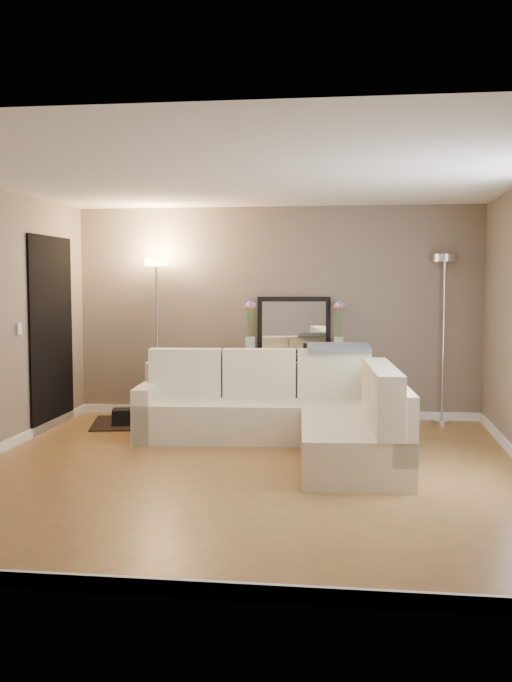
# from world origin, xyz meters

# --- Properties ---
(floor) EXTENTS (5.00, 5.50, 0.01)m
(floor) POSITION_xyz_m (0.00, 0.00, -0.01)
(floor) COLOR olive
(floor) RESTS_ON ground
(ceiling) EXTENTS (5.00, 5.50, 0.01)m
(ceiling) POSITION_xyz_m (0.00, 0.00, 2.60)
(ceiling) COLOR white
(ceiling) RESTS_ON ground
(wall_back) EXTENTS (5.00, 0.02, 2.60)m
(wall_back) POSITION_xyz_m (0.00, 2.76, 1.30)
(wall_back) COLOR gray
(wall_back) RESTS_ON ground
(wall_front) EXTENTS (5.00, 0.02, 2.60)m
(wall_front) POSITION_xyz_m (0.00, -2.76, 1.30)
(wall_front) COLOR gray
(wall_front) RESTS_ON ground
(baseboard_back) EXTENTS (5.00, 0.03, 0.10)m
(baseboard_back) POSITION_xyz_m (0.00, 2.73, 0.05)
(baseboard_back) COLOR white
(baseboard_back) RESTS_ON ground
(baseboard_front) EXTENTS (5.00, 0.03, 0.10)m
(baseboard_front) POSITION_xyz_m (0.00, -2.73, 0.05)
(baseboard_front) COLOR white
(baseboard_front) RESTS_ON ground
(doorway) EXTENTS (0.02, 1.20, 2.20)m
(doorway) POSITION_xyz_m (-2.48, 1.70, 1.10)
(doorway) COLOR black
(doorway) RESTS_ON ground
(switch_plate) EXTENTS (0.02, 0.08, 0.12)m
(switch_plate) POSITION_xyz_m (-2.48, 0.85, 1.20)
(switch_plate) COLOR white
(switch_plate) RESTS_ON ground
(sectional_sofa) EXTENTS (2.86, 2.62, 0.94)m
(sectional_sofa) POSITION_xyz_m (0.37, 1.06, 0.35)
(sectional_sofa) COLOR beige
(sectional_sofa) RESTS_ON floor
(throw_blanket) EXTENTS (0.72, 0.47, 0.09)m
(throw_blanket) POSITION_xyz_m (0.79, 1.74, 0.96)
(throw_blanket) COLOR slate
(throw_blanket) RESTS_ON sectional_sofa
(console_table) EXTENTS (1.30, 0.51, 0.78)m
(console_table) POSITION_xyz_m (0.17, 2.49, 0.44)
(console_table) COLOR black
(console_table) RESTS_ON floor
(leaning_mirror) EXTENTS (0.89, 0.16, 0.70)m
(leaning_mirror) POSITION_xyz_m (0.22, 2.66, 1.15)
(leaning_mirror) COLOR black
(leaning_mirror) RESTS_ON console_table
(table_decor) EXTENTS (0.54, 0.14, 0.13)m
(table_decor) POSITION_xyz_m (0.25, 2.46, 0.82)
(table_decor) COLOR #C18322
(table_decor) RESTS_ON console_table
(flower_vase_left) EXTENTS (0.15, 0.13, 0.67)m
(flower_vase_left) POSITION_xyz_m (-0.28, 2.42, 1.07)
(flower_vase_left) COLOR silver
(flower_vase_left) RESTS_ON console_table
(flower_vase_right) EXTENTS (0.15, 0.13, 0.67)m
(flower_vase_right) POSITION_xyz_m (0.78, 2.57, 1.07)
(flower_vase_right) COLOR silver
(flower_vase_right) RESTS_ON console_table
(floor_lamp_lit) EXTENTS (0.33, 0.33, 1.96)m
(floor_lamp_lit) POSITION_xyz_m (-1.45, 2.48, 1.38)
(floor_lamp_lit) COLOR silver
(floor_lamp_lit) RESTS_ON floor
(floor_lamp_unlit) EXTENTS (0.30, 0.30, 2.00)m
(floor_lamp_unlit) POSITION_xyz_m (2.01, 2.61, 1.42)
(floor_lamp_unlit) COLOR silver
(floor_lamp_unlit) RESTS_ON floor
(charcoal_rug) EXTENTS (1.46, 1.22, 0.02)m
(charcoal_rug) POSITION_xyz_m (-1.47, 2.09, 0.01)
(charcoal_rug) COLOR black
(charcoal_rug) RESTS_ON floor
(black_bag) EXTENTS (0.41, 0.33, 0.23)m
(black_bag) POSITION_xyz_m (-1.66, 1.93, 0.08)
(black_bag) COLOR black
(black_bag) RESTS_ON charcoal_rug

